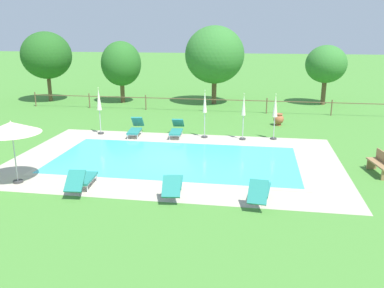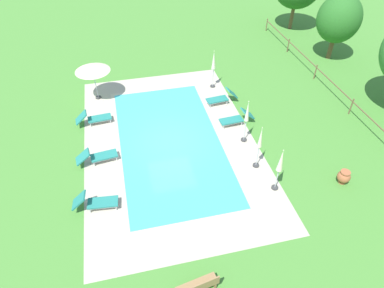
{
  "view_description": "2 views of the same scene",
  "coord_description": "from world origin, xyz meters",
  "px_view_note": "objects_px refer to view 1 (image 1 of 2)",
  "views": [
    {
      "loc": [
        3.4,
        -16.42,
        5.51
      ],
      "look_at": [
        0.67,
        0.5,
        0.6
      ],
      "focal_mm": 37.73,
      "sensor_mm": 36.0,
      "label": 1
    },
    {
      "loc": [
        13.78,
        -2.03,
        11.85
      ],
      "look_at": [
        1.74,
        0.81,
        1.14
      ],
      "focal_mm": 31.89,
      "sensor_mm": 36.0,
      "label": 2
    }
  ],
  "objects_px": {
    "patio_umbrella_closed_row_mid_east": "(275,109)",
    "wooden_bench_lawn_side": "(381,163)",
    "sun_lounger_north_end": "(173,184)",
    "patio_umbrella_open_foreground": "(11,128)",
    "sun_lounger_north_mid": "(82,179)",
    "terracotta_urn_near_fence": "(279,119)",
    "sun_lounger_north_far": "(177,129)",
    "tree_west_mid": "(121,64)",
    "patio_umbrella_closed_row_west": "(99,103)",
    "tree_centre": "(215,55)",
    "patio_umbrella_closed_row_centre": "(205,107)",
    "patio_umbrella_closed_row_mid_west": "(244,110)",
    "tree_east_mid": "(46,55)",
    "tree_far_west": "(326,64)",
    "sun_lounger_south_near_corner": "(135,128)",
    "sun_lounger_north_near_steps": "(260,190)"
  },
  "relations": [
    {
      "from": "sun_lounger_north_mid",
      "to": "sun_lounger_south_near_corner",
      "type": "height_order",
      "value": "sun_lounger_south_near_corner"
    },
    {
      "from": "sun_lounger_north_far",
      "to": "tree_west_mid",
      "type": "distance_m",
      "value": 11.51
    },
    {
      "from": "tree_west_mid",
      "to": "sun_lounger_north_end",
      "type": "bearing_deg",
      "value": -66.2
    },
    {
      "from": "tree_far_west",
      "to": "patio_umbrella_closed_row_mid_east",
      "type": "bearing_deg",
      "value": -110.38
    },
    {
      "from": "patio_umbrella_open_foreground",
      "to": "patio_umbrella_closed_row_centre",
      "type": "bearing_deg",
      "value": 51.26
    },
    {
      "from": "tree_east_mid",
      "to": "patio_umbrella_open_foreground",
      "type": "bearing_deg",
      "value": -65.87
    },
    {
      "from": "sun_lounger_north_mid",
      "to": "sun_lounger_south_near_corner",
      "type": "relative_size",
      "value": 1.02
    },
    {
      "from": "sun_lounger_north_near_steps",
      "to": "patio_umbrella_closed_row_mid_east",
      "type": "xyz_separation_m",
      "value": [
        0.72,
        8.01,
        1.2
      ]
    },
    {
      "from": "sun_lounger_north_near_steps",
      "to": "tree_far_west",
      "type": "xyz_separation_m",
      "value": [
        4.72,
        18.75,
        2.61
      ]
    },
    {
      "from": "patio_umbrella_open_foreground",
      "to": "tree_east_mid",
      "type": "height_order",
      "value": "tree_east_mid"
    },
    {
      "from": "patio_umbrella_closed_row_centre",
      "to": "patio_umbrella_closed_row_mid_east",
      "type": "relative_size",
      "value": 1.06
    },
    {
      "from": "tree_centre",
      "to": "sun_lounger_north_end",
      "type": "bearing_deg",
      "value": -88.42
    },
    {
      "from": "patio_umbrella_closed_row_mid_west",
      "to": "sun_lounger_north_end",
      "type": "bearing_deg",
      "value": -105.51
    },
    {
      "from": "patio_umbrella_closed_row_centre",
      "to": "tree_centre",
      "type": "relative_size",
      "value": 0.44
    },
    {
      "from": "tree_far_west",
      "to": "tree_centre",
      "type": "distance_m",
      "value": 8.23
    },
    {
      "from": "patio_umbrella_closed_row_mid_east",
      "to": "wooden_bench_lawn_side",
      "type": "bearing_deg",
      "value": -49.59
    },
    {
      "from": "sun_lounger_north_far",
      "to": "patio_umbrella_open_foreground",
      "type": "height_order",
      "value": "patio_umbrella_open_foreground"
    },
    {
      "from": "terracotta_urn_near_fence",
      "to": "sun_lounger_south_near_corner",
      "type": "bearing_deg",
      "value": -154.93
    },
    {
      "from": "patio_umbrella_closed_row_centre",
      "to": "tree_centre",
      "type": "bearing_deg",
      "value": 93.35
    },
    {
      "from": "patio_umbrella_closed_row_mid_west",
      "to": "tree_west_mid",
      "type": "xyz_separation_m",
      "value": [
        -9.62,
        9.52,
        1.41
      ]
    },
    {
      "from": "sun_lounger_north_far",
      "to": "sun_lounger_north_end",
      "type": "relative_size",
      "value": 0.98
    },
    {
      "from": "sun_lounger_north_near_steps",
      "to": "sun_lounger_north_end",
      "type": "relative_size",
      "value": 0.96
    },
    {
      "from": "tree_far_west",
      "to": "tree_west_mid",
      "type": "distance_m",
      "value": 15.27
    },
    {
      "from": "sun_lounger_north_mid",
      "to": "tree_west_mid",
      "type": "distance_m",
      "value": 17.88
    },
    {
      "from": "sun_lounger_north_end",
      "to": "patio_umbrella_open_foreground",
      "type": "distance_m",
      "value": 6.17
    },
    {
      "from": "tree_west_mid",
      "to": "tree_east_mid",
      "type": "xyz_separation_m",
      "value": [
        -5.83,
        -0.33,
        0.58
      ]
    },
    {
      "from": "patio_umbrella_open_foreground",
      "to": "tree_west_mid",
      "type": "distance_m",
      "value": 17.03
    },
    {
      "from": "patio_umbrella_closed_row_west",
      "to": "wooden_bench_lawn_side",
      "type": "bearing_deg",
      "value": -18.06
    },
    {
      "from": "patio_umbrella_closed_row_centre",
      "to": "tree_far_west",
      "type": "relative_size",
      "value": 0.58
    },
    {
      "from": "sun_lounger_north_mid",
      "to": "patio_umbrella_closed_row_mid_east",
      "type": "relative_size",
      "value": 0.84
    },
    {
      "from": "sun_lounger_north_mid",
      "to": "tree_far_west",
      "type": "bearing_deg",
      "value": 59.72
    },
    {
      "from": "sun_lounger_north_end",
      "to": "tree_west_mid",
      "type": "distance_m",
      "value": 18.82
    },
    {
      "from": "wooden_bench_lawn_side",
      "to": "tree_centre",
      "type": "xyz_separation_m",
      "value": [
        -8.12,
        14.47,
        3.18
      ]
    },
    {
      "from": "sun_lounger_north_near_steps",
      "to": "tree_east_mid",
      "type": "bearing_deg",
      "value": 134.0
    },
    {
      "from": "sun_lounger_north_near_steps",
      "to": "tree_east_mid",
      "type": "distance_m",
      "value": 23.68
    },
    {
      "from": "patio_umbrella_closed_row_west",
      "to": "terracotta_urn_near_fence",
      "type": "relative_size",
      "value": 3.59
    },
    {
      "from": "patio_umbrella_open_foreground",
      "to": "patio_umbrella_closed_row_west",
      "type": "xyz_separation_m",
      "value": [
        0.35,
        7.37,
        -0.38
      ]
    },
    {
      "from": "wooden_bench_lawn_side",
      "to": "tree_far_west",
      "type": "xyz_separation_m",
      "value": [
        0.03,
        15.41,
        2.52
      ]
    },
    {
      "from": "tree_west_mid",
      "to": "tree_east_mid",
      "type": "relative_size",
      "value": 0.87
    },
    {
      "from": "patio_umbrella_closed_row_mid_west",
      "to": "tree_east_mid",
      "type": "xyz_separation_m",
      "value": [
        -15.45,
        9.18,
        1.99
      ]
    },
    {
      "from": "sun_lounger_north_near_steps",
      "to": "sun_lounger_north_far",
      "type": "xyz_separation_m",
      "value": [
        -4.35,
        7.82,
        -0.01
      ]
    },
    {
      "from": "sun_lounger_north_near_steps",
      "to": "patio_umbrella_closed_row_mid_west",
      "type": "height_order",
      "value": "patio_umbrella_closed_row_mid_west"
    },
    {
      "from": "sun_lounger_north_mid",
      "to": "tree_far_west",
      "type": "relative_size",
      "value": 0.46
    },
    {
      "from": "tree_east_mid",
      "to": "tree_far_west",
      "type": "bearing_deg",
      "value": 5.09
    },
    {
      "from": "tree_centre",
      "to": "sun_lounger_north_near_steps",
      "type": "bearing_deg",
      "value": -79.09
    },
    {
      "from": "patio_umbrella_open_foreground",
      "to": "sun_lounger_north_end",
      "type": "bearing_deg",
      "value": -1.19
    },
    {
      "from": "sun_lounger_north_near_steps",
      "to": "patio_umbrella_closed_row_west",
      "type": "xyz_separation_m",
      "value": [
        -8.52,
        7.65,
        1.33
      ]
    },
    {
      "from": "sun_lounger_north_end",
      "to": "patio_umbrella_open_foreground",
      "type": "xyz_separation_m",
      "value": [
        -5.92,
        0.12,
        1.72
      ]
    },
    {
      "from": "sun_lounger_north_end",
      "to": "terracotta_urn_near_fence",
      "type": "height_order",
      "value": "sun_lounger_north_end"
    },
    {
      "from": "patio_umbrella_open_foreground",
      "to": "tree_east_mid",
      "type": "distance_m",
      "value": 18.25
    }
  ]
}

